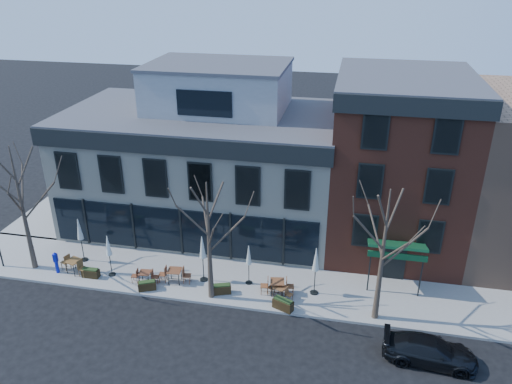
% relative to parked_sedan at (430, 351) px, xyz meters
% --- Properties ---
extents(ground, '(120.00, 120.00, 0.00)m').
position_rel_parked_sedan_xyz_m(ground, '(-14.47, 6.52, -0.63)').
color(ground, black).
rests_on(ground, ground).
extents(sidewalk_front, '(33.50, 4.70, 0.15)m').
position_rel_parked_sedan_xyz_m(sidewalk_front, '(-11.22, 4.37, -0.56)').
color(sidewalk_front, gray).
rests_on(sidewalk_front, ground).
extents(sidewalk_side, '(4.50, 12.00, 0.15)m').
position_rel_parked_sedan_xyz_m(sidewalk_side, '(-25.72, 12.52, -0.56)').
color(sidewalk_side, gray).
rests_on(sidewalk_side, ground).
extents(corner_building, '(18.39, 10.39, 11.10)m').
position_rel_parked_sedan_xyz_m(corner_building, '(-14.40, 11.59, 4.09)').
color(corner_building, beige).
rests_on(corner_building, ground).
extents(red_brick_building, '(8.20, 11.78, 11.18)m').
position_rel_parked_sedan_xyz_m(red_brick_building, '(-1.47, 11.50, 5.00)').
color(red_brick_building, brown).
rests_on(red_brick_building, ground).
extents(tree_corner, '(3.93, 3.98, 7.92)m').
position_rel_parked_sedan_xyz_m(tree_corner, '(-22.96, 3.31, 3.62)').
color(tree_corner, '#382B21').
rests_on(tree_corner, sidewalk_front).
extents(tree_mid, '(3.50, 3.55, 7.04)m').
position_rel_parked_sedan_xyz_m(tree_mid, '(-11.46, 2.61, 3.16)').
color(tree_mid, '#382B21').
rests_on(tree_mid, sidewalk_front).
extents(tree_right, '(3.72, 3.77, 7.48)m').
position_rel_parked_sedan_xyz_m(tree_right, '(-2.46, 2.61, 3.39)').
color(tree_right, '#382B21').
rests_on(tree_right, sidewalk_front).
extents(parked_sedan, '(4.46, 2.05, 1.26)m').
position_rel_parked_sedan_xyz_m(parked_sedan, '(0.00, 0.00, 0.00)').
color(parked_sedan, black).
rests_on(parked_sedan, ground).
extents(call_box, '(0.28, 0.28, 1.42)m').
position_rel_parked_sedan_xyz_m(call_box, '(-21.27, 3.07, 0.27)').
color(call_box, '#0D17A9').
rests_on(call_box, sidewalk_front).
extents(cafe_set_0, '(2.03, 1.08, 1.04)m').
position_rel_parked_sedan_xyz_m(cafe_set_0, '(-20.24, 3.27, 0.05)').
color(cafe_set_0, brown).
rests_on(cafe_set_0, sidewalk_front).
extents(cafe_set_2, '(1.68, 0.73, 0.87)m').
position_rel_parked_sedan_xyz_m(cafe_set_2, '(-15.63, 3.14, -0.03)').
color(cafe_set_2, brown).
rests_on(cafe_set_2, sidewalk_front).
extents(cafe_set_3, '(1.97, 0.85, 1.02)m').
position_rel_parked_sedan_xyz_m(cafe_set_3, '(-13.94, 3.52, 0.04)').
color(cafe_set_3, brown).
rests_on(cafe_set_3, sidewalk_front).
extents(cafe_set_4, '(1.59, 0.99, 0.83)m').
position_rel_parked_sedan_xyz_m(cafe_set_4, '(-7.67, 3.33, -0.06)').
color(cafe_set_4, brown).
rests_on(cafe_set_4, sidewalk_front).
extents(cafe_set_5, '(1.99, 0.90, 1.02)m').
position_rel_parked_sedan_xyz_m(cafe_set_5, '(-7.89, 3.62, 0.04)').
color(cafe_set_5, brown).
rests_on(cafe_set_5, sidewalk_front).
extents(umbrella_0, '(0.47, 0.47, 2.93)m').
position_rel_parked_sedan_xyz_m(umbrella_0, '(-20.39, 4.64, 1.58)').
color(umbrella_0, black).
rests_on(umbrella_0, sidewalk_front).
extents(umbrella_1, '(0.43, 0.43, 2.69)m').
position_rel_parked_sedan_xyz_m(umbrella_1, '(-17.92, 3.47, 1.42)').
color(umbrella_1, black).
rests_on(umbrella_1, sidewalk_front).
extents(umbrella_2, '(0.47, 0.47, 2.96)m').
position_rel_parked_sedan_xyz_m(umbrella_2, '(-12.35, 4.06, 1.60)').
color(umbrella_2, black).
rests_on(umbrella_2, sidewalk_front).
extents(umbrella_3, '(0.41, 0.41, 2.54)m').
position_rel_parked_sedan_xyz_m(umbrella_3, '(-9.67, 4.29, 1.31)').
color(umbrella_3, black).
rests_on(umbrella_3, sidewalk_front).
extents(umbrella_4, '(0.47, 0.47, 2.95)m').
position_rel_parked_sedan_xyz_m(umbrella_4, '(-5.83, 4.08, 1.60)').
color(umbrella_4, black).
rests_on(umbrella_4, sidewalk_front).
extents(planter_0, '(1.03, 0.42, 0.58)m').
position_rel_parked_sedan_xyz_m(planter_0, '(-19.06, 3.02, -0.20)').
color(planter_0, black).
rests_on(planter_0, sidewalk_front).
extents(planter_1, '(1.08, 0.77, 0.56)m').
position_rel_parked_sedan_xyz_m(planter_1, '(-15.25, 2.50, -0.20)').
color(planter_1, black).
rests_on(planter_1, sidewalk_front).
extents(planter_2, '(1.13, 0.74, 0.59)m').
position_rel_parked_sedan_xyz_m(planter_2, '(-10.98, 3.02, -0.19)').
color(planter_2, black).
rests_on(planter_2, sidewalk_front).
extents(planter_3, '(1.22, 0.86, 0.64)m').
position_rel_parked_sedan_xyz_m(planter_3, '(-7.35, 2.32, -0.17)').
color(planter_3, black).
rests_on(planter_3, sidewalk_front).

